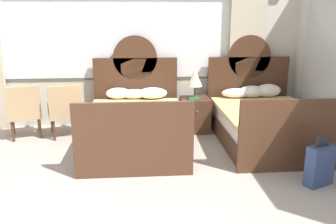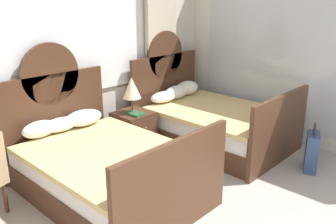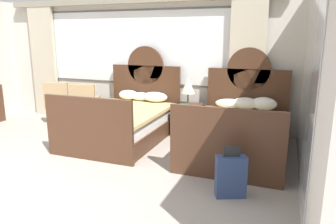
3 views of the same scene
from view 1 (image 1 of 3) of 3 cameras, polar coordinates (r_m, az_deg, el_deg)
wall_back_window at (r=6.46m, az=-8.31°, el=10.24°), size 6.76×0.22×2.70m
bed_near_window at (r=5.52m, az=-5.41°, el=-2.06°), size 1.54×2.22×1.70m
bed_near_mirror at (r=5.88m, az=15.80°, el=-1.48°), size 1.54×2.22×1.70m
nightstand_between_beds at (r=6.24m, az=4.49°, el=-0.41°), size 0.51×0.54×0.61m
table_lamp_on_nightstand at (r=6.08m, az=4.50°, el=5.70°), size 0.27×0.27×0.53m
book_on_nightstand at (r=6.05m, az=4.25°, el=2.23°), size 0.18×0.26×0.03m
armchair_by_window_left at (r=6.12m, az=-16.88°, el=0.62°), size 0.67×0.67×0.93m
armchair_by_window_centre at (r=6.31m, az=-22.88°, el=0.48°), size 0.67×0.67×0.93m
suitcase_on_floor at (r=4.64m, az=24.01°, el=-8.14°), size 0.39×0.28×0.65m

